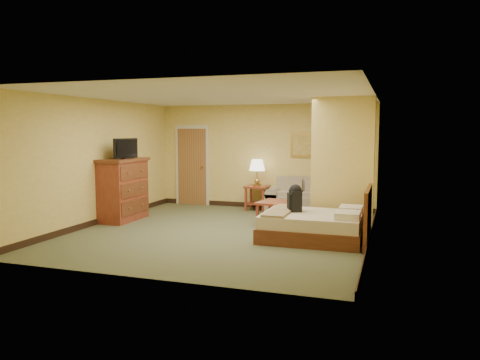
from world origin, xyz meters
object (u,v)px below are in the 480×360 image
at_px(dresser, 123,189).
at_px(bed, 316,225).
at_px(coffee_table, 278,208).
at_px(loveseat, 303,202).

height_order(dresser, bed, dresser).
bearing_deg(coffee_table, loveseat, 82.12).
bearing_deg(bed, coffee_table, 130.82).
relative_size(loveseat, dresser, 1.23).
distance_m(loveseat, bed, 2.78).
bearing_deg(dresser, bed, -7.23).
height_order(loveseat, coffee_table, loveseat).
height_order(coffee_table, dresser, dresser).
height_order(loveseat, bed, bed).
bearing_deg(bed, loveseat, 105.77).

